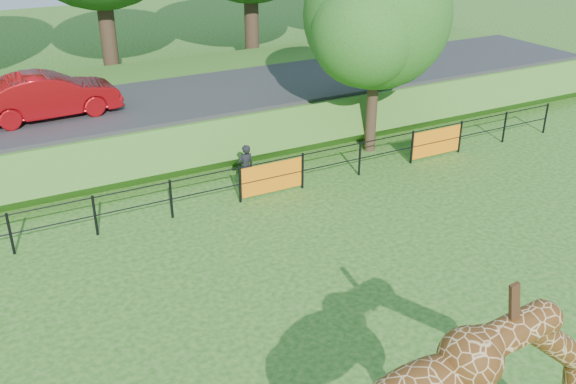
% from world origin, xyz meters
% --- Properties ---
extents(perimeter_fence, '(28.07, 0.10, 1.10)m').
position_xyz_m(perimeter_fence, '(0.00, 8.00, 0.55)').
color(perimeter_fence, black).
rests_on(perimeter_fence, ground).
extents(embankment, '(40.00, 9.00, 1.30)m').
position_xyz_m(embankment, '(0.00, 15.50, 0.65)').
color(embankment, '#205615').
rests_on(embankment, ground).
extents(road, '(40.00, 5.00, 0.12)m').
position_xyz_m(road, '(0.00, 14.00, 1.36)').
color(road, '#303032').
rests_on(road, embankment).
extents(car_red, '(4.39, 1.71, 1.42)m').
position_xyz_m(car_red, '(-1.92, 13.79, 2.13)').
color(car_red, '#B00C11').
rests_on(car_red, road).
extents(visitor, '(0.53, 0.37, 1.37)m').
position_xyz_m(visitor, '(2.52, 8.74, 0.69)').
color(visitor, black).
rests_on(visitor, ground).
extents(tree_east, '(5.40, 4.71, 6.76)m').
position_xyz_m(tree_east, '(7.60, 9.63, 4.28)').
color(tree_east, '#302016').
rests_on(tree_east, ground).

